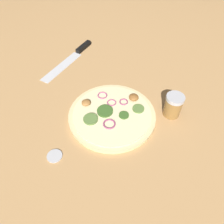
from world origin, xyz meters
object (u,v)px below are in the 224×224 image
object	(u,v)px
spice_jar	(173,105)
loose_cap	(54,156)
pizza	(112,114)
knife	(75,54)

from	to	relation	value
spice_jar	loose_cap	xyz separation A→B (m)	(-0.36, -0.15, -0.04)
pizza	loose_cap	xyz separation A→B (m)	(-0.17, -0.15, -0.00)
pizza	spice_jar	bearing A→B (deg)	1.10
pizza	spice_jar	distance (m)	0.20
pizza	spice_jar	world-z (taller)	spice_jar
knife	spice_jar	size ratio (longest dim) A/B	3.49
pizza	loose_cap	world-z (taller)	pizza
spice_jar	loose_cap	distance (m)	0.39
spice_jar	loose_cap	size ratio (longest dim) A/B	1.81
pizza	loose_cap	size ratio (longest dim) A/B	6.47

